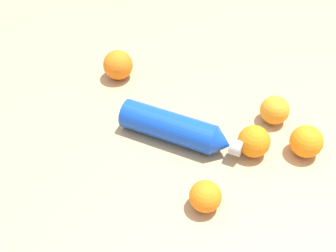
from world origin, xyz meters
name	(u,v)px	position (x,y,z in m)	size (l,w,h in m)	color
ground_plane	(169,145)	(0.00, 0.00, 0.00)	(2.40, 2.40, 0.00)	tan
water_bottle	(177,129)	(0.02, 0.02, 0.04)	(0.29, 0.18, 0.07)	blue
orange_0	(254,141)	(0.19, -0.03, 0.04)	(0.07, 0.07, 0.07)	orange
orange_1	(205,196)	(0.07, -0.17, 0.03)	(0.07, 0.07, 0.07)	orange
orange_2	(306,141)	(0.31, -0.03, 0.04)	(0.08, 0.08, 0.08)	orange
orange_3	(118,65)	(-0.14, 0.27, 0.04)	(0.08, 0.08, 0.08)	orange
orange_4	(275,110)	(0.26, 0.08, 0.04)	(0.07, 0.07, 0.07)	orange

